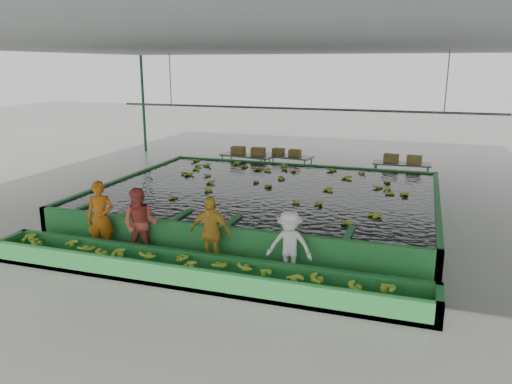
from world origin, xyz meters
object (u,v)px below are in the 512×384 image
(flotation_tank, at_px, (266,202))
(box_stack_mid, at_px, (287,155))
(sorting_trough, at_px, (195,271))
(worker_b, at_px, (140,224))
(box_stack_left, at_px, (248,154))
(box_stack_right, at_px, (402,163))
(packing_table_left, at_px, (248,167))
(worker_c, at_px, (210,233))
(packing_table_right, at_px, (401,175))
(worker_d, at_px, (289,246))
(packing_table_mid, at_px, (286,167))
(worker_a, at_px, (101,218))

(flotation_tank, relative_size, box_stack_mid, 8.49)
(sorting_trough, distance_m, worker_b, 2.06)
(box_stack_left, bearing_deg, box_stack_right, 3.33)
(worker_b, distance_m, box_stack_mid, 9.59)
(flotation_tank, relative_size, box_stack_left, 7.17)
(flotation_tank, relative_size, worker_b, 5.73)
(flotation_tank, relative_size, sorting_trough, 1.00)
(packing_table_left, distance_m, box_stack_mid, 1.65)
(box_stack_right, bearing_deg, worker_c, -111.55)
(box_stack_left, distance_m, box_stack_right, 6.04)
(packing_table_right, bearing_deg, box_stack_left, -177.05)
(sorting_trough, height_order, packing_table_left, packing_table_left)
(box_stack_left, bearing_deg, packing_table_left, -93.88)
(sorting_trough, height_order, box_stack_right, box_stack_right)
(sorting_trough, bearing_deg, box_stack_right, 69.90)
(worker_d, bearing_deg, box_stack_mid, 102.51)
(packing_table_mid, distance_m, box_stack_left, 1.63)
(flotation_tank, distance_m, sorting_trough, 5.10)
(packing_table_left, height_order, packing_table_right, packing_table_left)
(worker_d, bearing_deg, box_stack_left, 111.52)
(worker_d, xyz_separation_m, box_stack_left, (-4.15, 9.09, 0.21))
(worker_a, height_order, worker_d, worker_a)
(box_stack_left, bearing_deg, sorting_trough, -76.98)
(packing_table_left, bearing_deg, box_stack_right, 3.88)
(sorting_trough, distance_m, packing_table_right, 10.86)
(flotation_tank, height_order, worker_a, worker_a)
(worker_a, xyz_separation_m, box_stack_left, (0.60, 9.09, 0.07))
(packing_table_left, xyz_separation_m, box_stack_right, (6.04, 0.41, 0.47))
(packing_table_mid, distance_m, box_stack_right, 4.55)
(packing_table_left, distance_m, box_stack_right, 6.07)
(worker_a, relative_size, packing_table_right, 0.87)
(worker_d, distance_m, packing_table_right, 9.58)
(worker_d, bearing_deg, worker_a, 176.95)
(packing_table_left, relative_size, packing_table_right, 1.03)
(worker_b, xyz_separation_m, box_stack_right, (5.53, 9.44, 0.08))
(worker_a, bearing_deg, packing_table_left, 66.93)
(box_stack_right, bearing_deg, sorting_trough, -110.10)
(worker_d, height_order, box_stack_right, worker_d)
(worker_d, relative_size, box_stack_left, 1.10)
(worker_d, xyz_separation_m, box_stack_mid, (-2.66, 9.54, 0.20))
(worker_c, height_order, box_stack_left, worker_c)
(worker_a, distance_m, worker_c, 2.91)
(worker_a, bearing_deg, flotation_tank, 36.83)
(box_stack_mid, bearing_deg, worker_d, -74.43)
(worker_b, bearing_deg, sorting_trough, -35.66)
(sorting_trough, xyz_separation_m, box_stack_right, (3.75, 10.24, 0.71))
(packing_table_mid, relative_size, box_stack_right, 1.54)
(flotation_tank, bearing_deg, box_stack_mid, 98.57)
(worker_b, relative_size, worker_d, 1.14)
(packing_table_left, bearing_deg, sorting_trough, -76.88)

